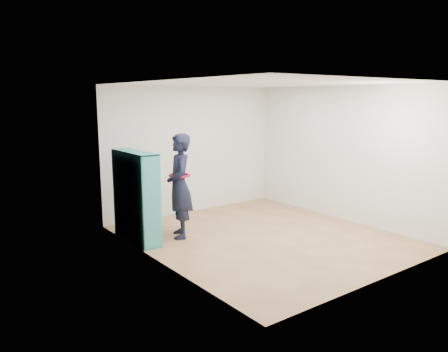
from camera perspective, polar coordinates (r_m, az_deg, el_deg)
floor at (r=7.63m, az=5.29°, el=-7.95°), size 4.50×4.50×0.00m
ceiling at (r=7.25m, az=5.63°, el=11.96°), size 4.50×4.50×0.00m
wall_left at (r=6.18m, az=-8.44°, el=0.13°), size 0.02×4.50×2.60m
wall_right at (r=8.79m, az=15.20°, el=2.84°), size 0.02×4.50×2.60m
wall_back at (r=9.11m, az=-4.08°, el=3.42°), size 4.00×0.02×2.60m
wall_front at (r=5.88m, az=20.30°, el=-0.91°), size 4.00×0.02×2.60m
bookshelf at (r=7.37m, az=-11.55°, el=-2.85°), size 0.33×1.13×1.51m
person at (r=7.45m, az=-5.82°, el=-1.28°), size 0.65×0.77×1.79m
smartphone at (r=7.48m, az=-6.98°, el=-0.35°), size 0.03×0.10×0.14m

